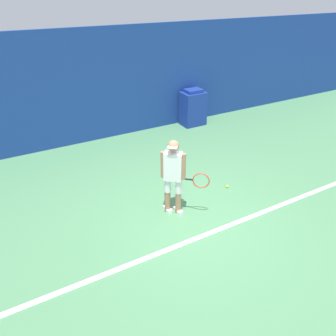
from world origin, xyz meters
The scene contains 6 objects.
ground_plane centered at (0.00, 0.00, 0.00)m, with size 24.00×24.00×0.00m, color #518C5B.
back_wall centered at (0.00, 4.69, 1.57)m, with size 24.00×0.10×3.13m.
court_baseline centered at (0.00, -0.49, 0.01)m, with size 21.60×0.10×0.01m.
tennis_player centered at (-0.21, 0.43, 0.89)m, with size 0.74×0.66×1.60m.
tennis_ball centered at (1.32, 0.62, 0.03)m, with size 0.07×0.07×0.07m.
covered_chair centered at (2.75, 4.30, 0.56)m, with size 0.75×0.57×1.18m.
Camera 1 is at (-2.94, -4.24, 4.07)m, focal length 35.00 mm.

